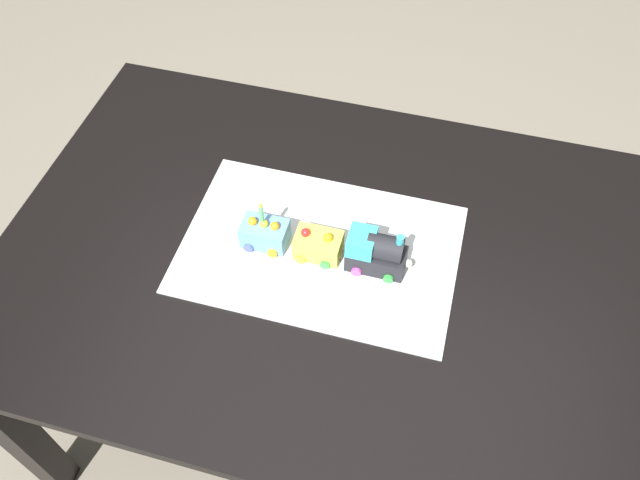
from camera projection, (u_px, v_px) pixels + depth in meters
ground_plane at (319, 393)px, 1.99m from camera, size 8.00×8.00×0.00m
dining_table at (318, 281)px, 1.48m from camera, size 1.40×1.00×0.74m
cake_board at (320, 249)px, 1.40m from camera, size 0.60×0.40×0.00m
cake_locomotive at (376, 252)px, 1.34m from camera, size 0.14×0.08×0.12m
cake_car_tanker_lemon at (317, 244)px, 1.37m from camera, size 0.10×0.08×0.07m
cake_car_gondola_sky_blue at (265, 233)px, 1.39m from camera, size 0.10×0.08×0.07m
birthday_candle at (261, 212)px, 1.34m from camera, size 0.01×0.01×0.06m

